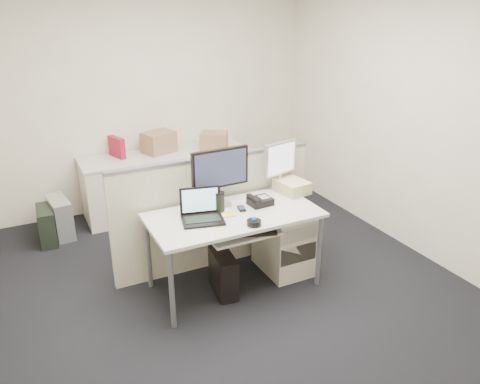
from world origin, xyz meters
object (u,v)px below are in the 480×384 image
laptop (202,207)px  desk_phone (260,201)px  monitor_main (220,178)px  desk (234,220)px

laptop → desk_phone: (0.60, 0.09, -0.10)m
monitor_main → desk: bearing=-83.9°
desk → monitor_main: size_ratio=2.79×
desk → desk_phone: (0.30, 0.07, 0.10)m
desk → monitor_main: (-0.03, 0.21, 0.33)m
desk → monitor_main: 0.40m
desk → monitor_main: bearing=98.2°
monitor_main → laptop: monitor_main is taller
desk_phone → monitor_main: bearing=153.5°
laptop → desk_phone: bearing=21.6°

